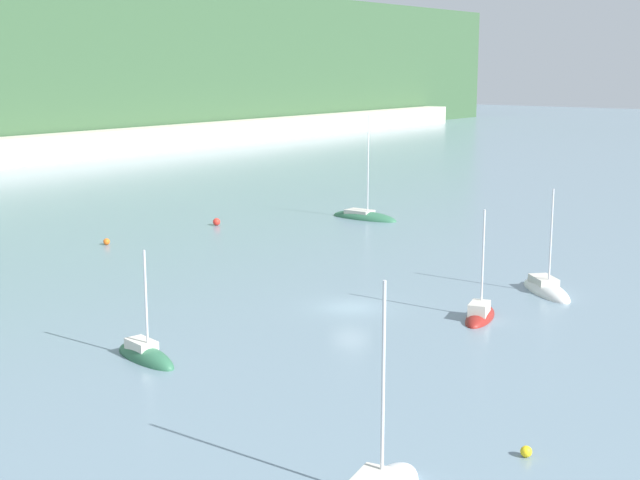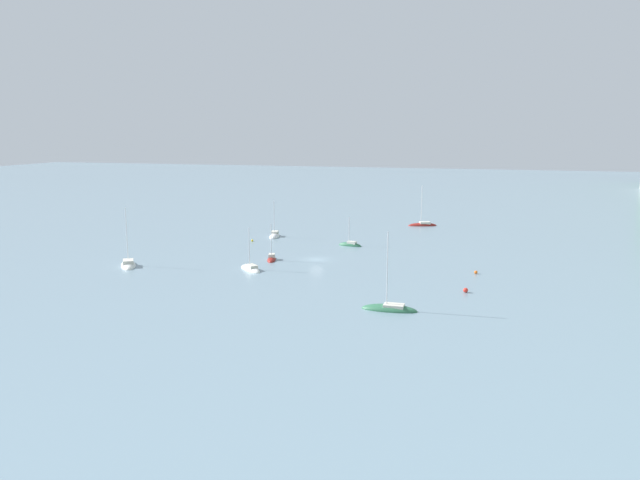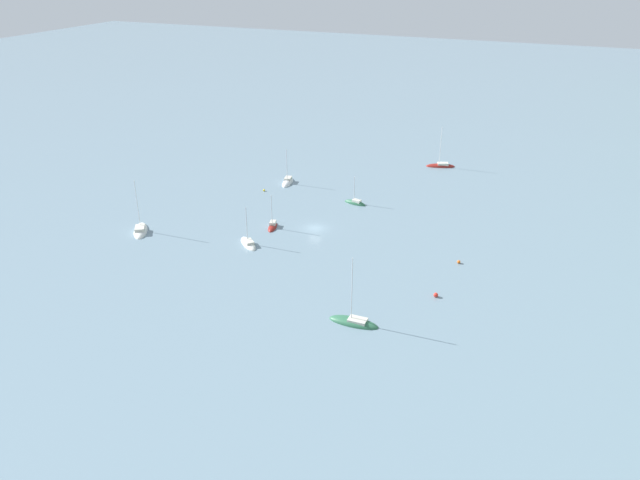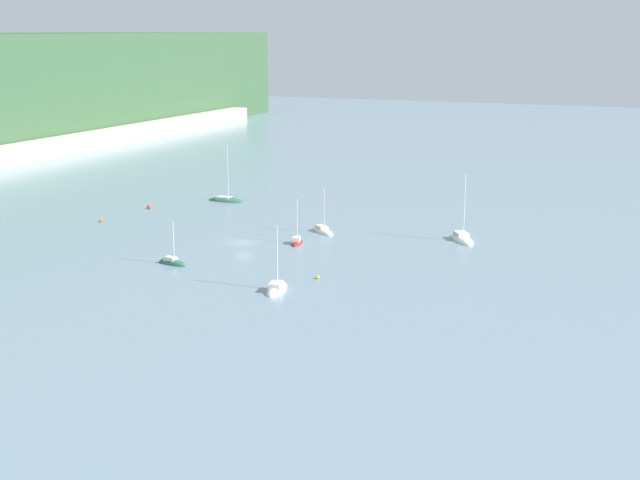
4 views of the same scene
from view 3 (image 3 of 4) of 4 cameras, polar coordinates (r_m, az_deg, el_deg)
ground_plane at (r=131.01m, az=-0.46°, el=1.07°), size 600.00×600.00×0.00m
sailboat_0 at (r=156.78m, az=-2.97°, el=5.28°), size 7.21×3.55×9.79m
sailboat_1 at (r=171.66m, az=10.97°, el=6.65°), size 4.94×8.14×11.54m
sailboat_2 at (r=131.86m, az=-4.36°, el=1.23°), size 5.56×3.07×7.99m
sailboat_3 at (r=134.86m, az=-16.08°, el=0.81°), size 8.31×6.67×12.08m
sailboat_4 at (r=124.79m, az=-6.57°, el=-0.36°), size 6.18×6.43×8.65m
sailboat_5 at (r=99.21m, az=3.11°, el=-7.55°), size 2.75×8.17×12.27m
sailboat_6 at (r=143.91m, az=3.23°, el=3.37°), size 2.70×5.68×7.28m
mooring_buoy_0 at (r=119.43m, az=12.57°, el=-1.96°), size 0.62×0.62×0.62m
mooring_buoy_1 at (r=107.57m, az=10.54°, el=-4.96°), size 0.78×0.78×0.78m
mooring_buoy_2 at (r=151.68m, az=-5.14°, el=4.56°), size 0.51×0.51×0.51m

